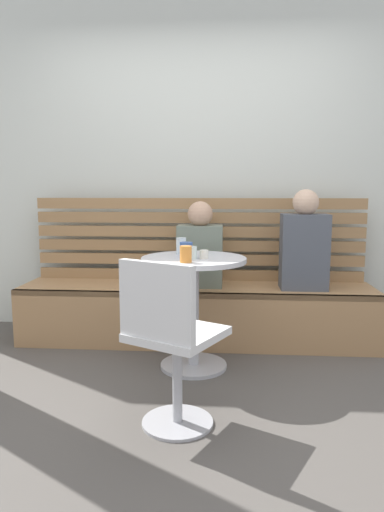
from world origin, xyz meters
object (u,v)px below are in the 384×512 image
at_px(cup_water_clear, 181,246).
at_px(cafe_table, 194,291).
at_px(person_adult, 304,245).
at_px(white_chair, 170,339).
at_px(cup_espresso_small, 204,254).
at_px(cup_tumbler_orange, 186,254).
at_px(cup_mug_blue, 186,249).
at_px(person_child_left, 200,249).
at_px(booth_bench, 196,313).
at_px(cup_glass_short, 191,253).

bearing_deg(cup_water_clear, cafe_table, -58.28).
relative_size(person_adult, cup_water_clear, 6.70).
height_order(white_chair, cup_espresso_small, white_chair).
xyz_separation_m(person_adult, cup_tumbler_orange, (-0.81, -0.70, 0.02)).
distance_m(cup_mug_blue, cup_water_clear, 0.14).
height_order(cafe_table, person_child_left, person_child_left).
bearing_deg(cup_espresso_small, booth_bench, 98.80).
bearing_deg(cup_water_clear, cup_tumbler_orange, -79.92).
bearing_deg(cafe_table, cup_mug_blue, 151.00).
relative_size(booth_bench, cafe_table, 3.65).
relative_size(white_chair, cup_glass_short, 10.63).
bearing_deg(cup_tumbler_orange, cup_water_clear, 100.08).
distance_m(white_chair, cup_mug_blue, 0.89).
relative_size(booth_bench, cup_espresso_small, 48.21).
bearing_deg(cup_espresso_small, person_adult, 37.26).
bearing_deg(person_adult, cup_tumbler_orange, -139.15).
xyz_separation_m(person_adult, cup_glass_short, (-0.80, -0.56, 0.01)).
height_order(white_chair, cup_mug_blue, white_chair).
height_order(booth_bench, cup_tumbler_orange, cup_tumbler_orange).
relative_size(cafe_table, cup_espresso_small, 13.21).
bearing_deg(cup_mug_blue, person_adult, 29.28).
bearing_deg(booth_bench, cup_glass_short, -89.40).
bearing_deg(cup_glass_short, person_child_left, 87.75).
bearing_deg(booth_bench, cup_espresso_small, -81.20).
bearing_deg(person_child_left, cup_tumbler_orange, -93.19).
height_order(cafe_table, cup_espresso_small, cup_espresso_small).
height_order(cup_tumbler_orange, cup_mug_blue, cup_tumbler_orange).
xyz_separation_m(cup_glass_short, cup_espresso_small, (0.08, 0.02, -0.01)).
xyz_separation_m(cafe_table, cup_glass_short, (-0.01, -0.07, 0.26)).
bearing_deg(cafe_table, cup_espresso_small, -34.37).
distance_m(cup_glass_short, cup_tumbler_orange, 0.14).
bearing_deg(cup_glass_short, cafe_table, 78.38).
height_order(booth_bench, cup_mug_blue, cup_mug_blue).
bearing_deg(cup_tumbler_orange, white_chair, -92.23).
relative_size(booth_bench, cup_water_clear, 24.55).
xyz_separation_m(booth_bench, cup_glass_short, (0.01, -0.60, 0.56)).
relative_size(booth_bench, cup_mug_blue, 28.42).
relative_size(cup_mug_blue, cup_espresso_small, 1.70).
relative_size(person_child_left, cup_tumbler_orange, 6.47).
relative_size(white_chair, person_child_left, 1.31).
xyz_separation_m(cafe_table, cup_mug_blue, (-0.05, 0.03, 0.27)).
distance_m(booth_bench, cafe_table, 0.61).
relative_size(person_adult, person_child_left, 1.14).
relative_size(person_child_left, cup_water_clear, 5.88).
height_order(booth_bench, cup_water_clear, cup_water_clear).
relative_size(cafe_table, cup_mug_blue, 7.79).
bearing_deg(cafe_table, cup_water_clear, 121.72).
height_order(cup_tumbler_orange, cup_water_clear, cup_water_clear).
bearing_deg(cafe_table, white_chair, -93.92).
xyz_separation_m(cafe_table, person_child_left, (0.01, 0.53, 0.21)).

